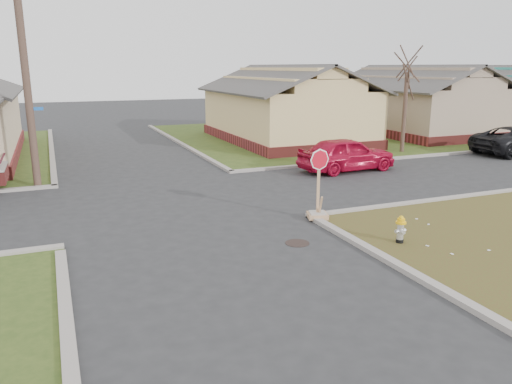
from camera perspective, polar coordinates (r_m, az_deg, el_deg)
name	(u,v)px	position (r m, az deg, el deg)	size (l,w,h in m)	color
ground	(212,248)	(12.91, -5.07, -6.42)	(120.00, 120.00, 0.00)	#28282A
verge_far_right	(422,129)	(39.33, 18.43, 6.85)	(37.00, 19.00, 0.05)	#304719
curbs	(168,201)	(17.53, -9.98, -1.03)	(80.00, 40.00, 0.12)	gray
manhole	(297,243)	(13.26, 4.74, -5.83)	(0.64, 0.64, 0.01)	black
side_house_yellow	(286,106)	(31.25, 3.40, 9.82)	(7.60, 11.60, 4.70)	maroon
side_house_tan	(416,101)	(36.70, 17.82, 9.82)	(7.60, 11.60, 4.70)	maroon
utility_pole	(24,63)	(20.48, -24.95, 13.25)	(1.80, 0.28, 9.00)	#3A2A21
tree_mid_right	(404,112)	(28.05, 16.60, 8.70)	(0.22, 0.22, 4.20)	#3A2A21
fire_hydrant	(401,228)	(13.54, 16.19, -3.95)	(0.27, 0.27, 0.73)	black
stop_sign	(318,203)	(15.20, 7.09, -1.29)	(0.60, 0.59, 2.13)	tan
red_sedan	(347,154)	(22.56, 10.32, 4.30)	(1.79, 4.44, 1.51)	#B40C2D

